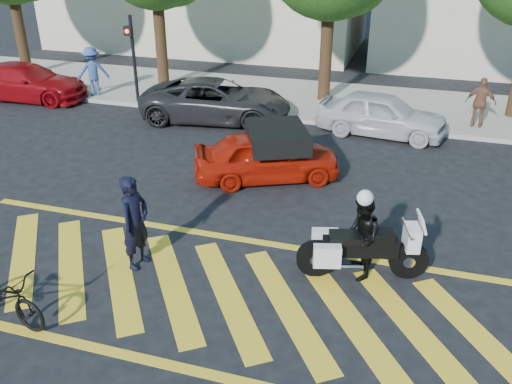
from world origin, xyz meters
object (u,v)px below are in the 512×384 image
(bicycle, at_px, (2,296))
(parked_mid_left, at_px, (217,100))
(officer_moto, at_px, (361,238))
(red_convertible, at_px, (267,156))
(police_motorcycle, at_px, (361,249))
(parked_mid_right, at_px, (382,114))
(parked_left, at_px, (26,82))
(officer_bike, at_px, (135,222))

(bicycle, distance_m, parked_mid_left, 10.74)
(officer_moto, bearing_deg, red_convertible, -156.88)
(bicycle, relative_size, police_motorcycle, 0.77)
(bicycle, xyz_separation_m, parked_mid_right, (5.22, 10.92, 0.19))
(officer_moto, xyz_separation_m, parked_mid_left, (-5.77, 7.71, -0.14))
(officer_moto, height_order, parked_mid_right, officer_moto)
(police_motorcycle, height_order, parked_left, parked_left)
(parked_left, bearing_deg, red_convertible, -116.23)
(officer_bike, xyz_separation_m, parked_mid_left, (-1.60, 8.59, -0.26))
(officer_bike, relative_size, parked_mid_left, 0.38)
(police_motorcycle, distance_m, parked_left, 15.62)
(officer_bike, bearing_deg, officer_moto, -69.80)
(parked_left, bearing_deg, parked_mid_left, -95.91)
(red_convertible, xyz_separation_m, parked_mid_right, (2.53, 4.21, 0.04))
(parked_mid_right, bearing_deg, police_motorcycle, -170.99)
(red_convertible, height_order, parked_mid_left, parked_mid_left)
(red_convertible, bearing_deg, parked_left, 43.60)
(officer_bike, distance_m, parked_left, 12.78)
(bicycle, distance_m, officer_moto, 6.33)
(police_motorcycle, xyz_separation_m, officer_moto, (-0.02, 0.01, 0.24))
(officer_moto, xyz_separation_m, parked_mid_right, (-0.32, 7.89, -0.15))
(police_motorcycle, relative_size, officer_moto, 1.46)
(bicycle, distance_m, parked_left, 13.49)
(officer_moto, distance_m, parked_left, 15.60)
(parked_left, relative_size, parked_mid_left, 0.93)
(officer_bike, relative_size, red_convertible, 0.51)
(parked_left, bearing_deg, bicycle, -148.59)
(officer_bike, height_order, bicycle, officer_bike)
(police_motorcycle, distance_m, parked_mid_right, 7.90)
(parked_left, bearing_deg, police_motorcycle, -124.92)
(parked_left, xyz_separation_m, parked_mid_left, (7.70, -0.18, 0.02))
(red_convertible, bearing_deg, officer_moto, -166.86)
(officer_moto, relative_size, parked_left, 0.36)
(police_motorcycle, xyz_separation_m, red_convertible, (-2.87, 3.68, 0.05))
(police_motorcycle, bearing_deg, parked_left, 134.89)
(officer_bike, bearing_deg, parked_mid_right, -15.46)
(officer_moto, bearing_deg, parked_mid_right, 167.60)
(officer_moto, bearing_deg, bicycle, -76.09)
(officer_bike, relative_size, bicycle, 1.02)
(police_motorcycle, xyz_separation_m, parked_mid_left, (-5.78, 7.72, 0.10))
(parked_mid_left, bearing_deg, bicycle, 173.24)
(officer_bike, distance_m, parked_mid_right, 9.58)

